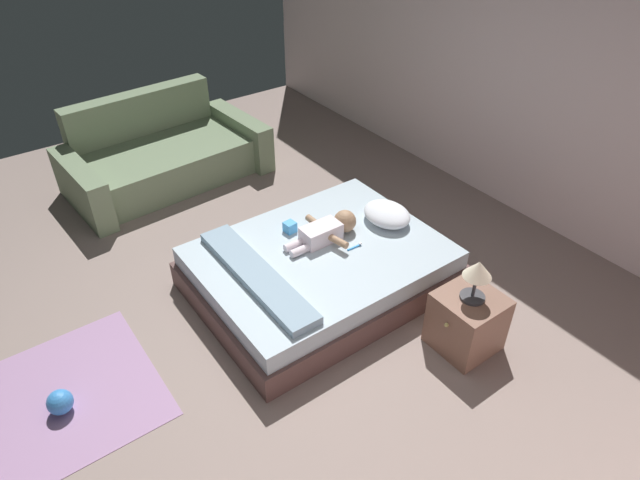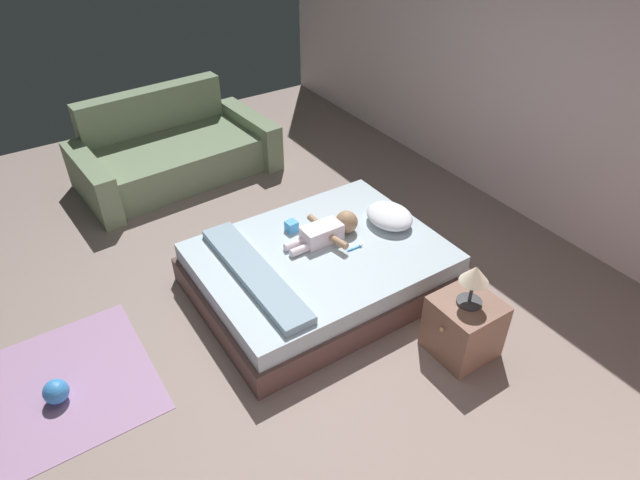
{
  "view_description": "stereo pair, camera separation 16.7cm",
  "coord_description": "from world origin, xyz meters",
  "px_view_note": "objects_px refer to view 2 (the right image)",
  "views": [
    {
      "loc": [
        2.72,
        -1.32,
        3.01
      ],
      "look_at": [
        -0.06,
        0.7,
        0.47
      ],
      "focal_mm": 30.9,
      "sensor_mm": 36.0,
      "label": 1
    },
    {
      "loc": [
        2.82,
        -1.19,
        3.01
      ],
      "look_at": [
        -0.06,
        0.7,
        0.47
      ],
      "focal_mm": 30.9,
      "sensor_mm": 36.0,
      "label": 2
    }
  ],
  "objects_px": {
    "baby": "(330,230)",
    "nightstand": "(464,327)",
    "bed": "(320,269)",
    "toothbrush": "(355,248)",
    "couch": "(171,151)",
    "lamp": "(474,278)",
    "toy_block": "(292,226)",
    "toy_ball": "(56,392)",
    "pillow": "(389,216)"
  },
  "relations": [
    {
      "from": "bed",
      "to": "nightstand",
      "type": "distance_m",
      "value": 1.22
    },
    {
      "from": "pillow",
      "to": "toy_block",
      "type": "bearing_deg",
      "value": -115.62
    },
    {
      "from": "bed",
      "to": "couch",
      "type": "bearing_deg",
      "value": -172.99
    },
    {
      "from": "nightstand",
      "to": "lamp",
      "type": "height_order",
      "value": "lamp"
    },
    {
      "from": "bed",
      "to": "toy_block",
      "type": "distance_m",
      "value": 0.43
    },
    {
      "from": "bed",
      "to": "toy_block",
      "type": "xyz_separation_m",
      "value": [
        -0.35,
        -0.05,
        0.23
      ]
    },
    {
      "from": "baby",
      "to": "toy_block",
      "type": "relative_size",
      "value": 6.73
    },
    {
      "from": "bed",
      "to": "baby",
      "type": "xyz_separation_m",
      "value": [
        -0.1,
        0.16,
        0.27
      ]
    },
    {
      "from": "nightstand",
      "to": "toy_block",
      "type": "height_order",
      "value": "toy_block"
    },
    {
      "from": "bed",
      "to": "lamp",
      "type": "bearing_deg",
      "value": 22.38
    },
    {
      "from": "toy_ball",
      "to": "lamp",
      "type": "bearing_deg",
      "value": 66.2
    },
    {
      "from": "baby",
      "to": "couch",
      "type": "bearing_deg",
      "value": -169.02
    },
    {
      "from": "bed",
      "to": "pillow",
      "type": "xyz_separation_m",
      "value": [
        0.0,
        0.69,
        0.26
      ]
    },
    {
      "from": "bed",
      "to": "toy_ball",
      "type": "height_order",
      "value": "bed"
    },
    {
      "from": "couch",
      "to": "toy_block",
      "type": "relative_size",
      "value": 21.46
    },
    {
      "from": "baby",
      "to": "toy_ball",
      "type": "relative_size",
      "value": 3.94
    },
    {
      "from": "bed",
      "to": "toothbrush",
      "type": "xyz_separation_m",
      "value": [
        0.14,
        0.25,
        0.2
      ]
    },
    {
      "from": "lamp",
      "to": "couch",
      "type": "bearing_deg",
      "value": -167.93
    },
    {
      "from": "couch",
      "to": "toothbrush",
      "type": "bearing_deg",
      "value": 11.94
    },
    {
      "from": "baby",
      "to": "toy_block",
      "type": "distance_m",
      "value": 0.33
    },
    {
      "from": "couch",
      "to": "lamp",
      "type": "relative_size",
      "value": 6.56
    },
    {
      "from": "toothbrush",
      "to": "toy_block",
      "type": "distance_m",
      "value": 0.57
    },
    {
      "from": "lamp",
      "to": "toy_block",
      "type": "bearing_deg",
      "value": -160.84
    },
    {
      "from": "bed",
      "to": "toy_block",
      "type": "relative_size",
      "value": 20.12
    },
    {
      "from": "couch",
      "to": "toy_block",
      "type": "distance_m",
      "value": 2.13
    },
    {
      "from": "pillow",
      "to": "toy_block",
      "type": "relative_size",
      "value": 4.51
    },
    {
      "from": "baby",
      "to": "bed",
      "type": "bearing_deg",
      "value": -58.31
    },
    {
      "from": "toothbrush",
      "to": "toy_block",
      "type": "relative_size",
      "value": 1.42
    },
    {
      "from": "lamp",
      "to": "pillow",
      "type": "bearing_deg",
      "value": 168.69
    },
    {
      "from": "bed",
      "to": "toy_ball",
      "type": "relative_size",
      "value": 11.79
    },
    {
      "from": "pillow",
      "to": "toy_ball",
      "type": "distance_m",
      "value": 2.78
    },
    {
      "from": "pillow",
      "to": "baby",
      "type": "distance_m",
      "value": 0.54
    },
    {
      "from": "baby",
      "to": "toothbrush",
      "type": "distance_m",
      "value": 0.26
    },
    {
      "from": "baby",
      "to": "couch",
      "type": "distance_m",
      "value": 2.41
    },
    {
      "from": "baby",
      "to": "toy_ball",
      "type": "xyz_separation_m",
      "value": [
        0.11,
        -2.22,
        -0.36
      ]
    },
    {
      "from": "baby",
      "to": "nightstand",
      "type": "distance_m",
      "value": 1.29
    },
    {
      "from": "pillow",
      "to": "couch",
      "type": "bearing_deg",
      "value": -158.03
    },
    {
      "from": "pillow",
      "to": "lamp",
      "type": "bearing_deg",
      "value": -11.31
    },
    {
      "from": "toy_block",
      "to": "toothbrush",
      "type": "bearing_deg",
      "value": 31.29
    },
    {
      "from": "pillow",
      "to": "toothbrush",
      "type": "bearing_deg",
      "value": -73.49
    },
    {
      "from": "baby",
      "to": "toothbrush",
      "type": "xyz_separation_m",
      "value": [
        0.23,
        0.09,
        -0.07
      ]
    },
    {
      "from": "toothbrush",
      "to": "toy_block",
      "type": "bearing_deg",
      "value": -148.71
    },
    {
      "from": "pillow",
      "to": "baby",
      "type": "height_order",
      "value": "baby"
    },
    {
      "from": "bed",
      "to": "baby",
      "type": "distance_m",
      "value": 0.32
    },
    {
      "from": "bed",
      "to": "baby",
      "type": "relative_size",
      "value": 2.99
    },
    {
      "from": "bed",
      "to": "toothbrush",
      "type": "distance_m",
      "value": 0.34
    },
    {
      "from": "pillow",
      "to": "toy_ball",
      "type": "xyz_separation_m",
      "value": [
        0.01,
        -2.76,
        -0.35
      ]
    },
    {
      "from": "bed",
      "to": "nightstand",
      "type": "xyz_separation_m",
      "value": [
        1.13,
        0.47,
        0.04
      ]
    },
    {
      "from": "bed",
      "to": "lamp",
      "type": "height_order",
      "value": "lamp"
    },
    {
      "from": "pillow",
      "to": "lamp",
      "type": "xyz_separation_m",
      "value": [
        1.13,
        -0.23,
        0.23
      ]
    }
  ]
}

